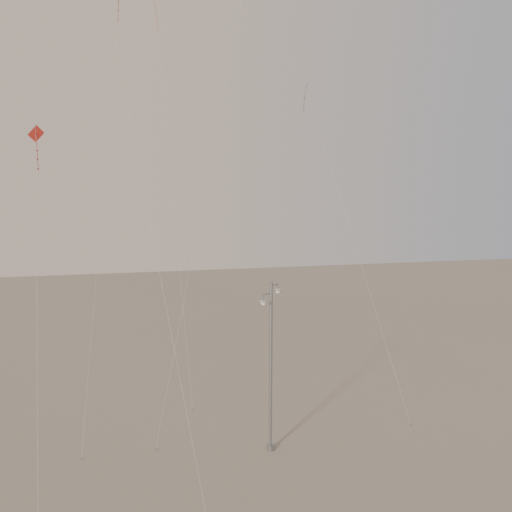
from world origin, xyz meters
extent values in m
plane|color=gray|center=(0.00, 0.00, 0.00)|extent=(160.00, 160.00, 0.00)
cylinder|color=gray|center=(2.90, 4.96, 0.15)|extent=(0.44, 0.44, 0.30)
cylinder|color=gray|center=(2.90, 4.96, 4.93)|extent=(0.20, 0.18, 9.86)
cylinder|color=gray|center=(2.93, 4.96, 9.91)|extent=(0.14, 0.14, 0.18)
cylinder|color=gray|center=(3.15, 5.07, 9.76)|extent=(0.48, 0.28, 0.07)
cylinder|color=gray|center=(3.38, 5.17, 9.61)|extent=(0.06, 0.06, 0.30)
ellipsoid|color=#B2B3AE|center=(3.38, 5.17, 9.46)|extent=(0.52, 0.52, 0.18)
cylinder|color=gray|center=(2.65, 4.83, 9.31)|extent=(0.57, 0.32, 0.07)
cylinder|color=gray|center=(2.38, 4.71, 9.11)|extent=(0.06, 0.06, 0.40)
ellipsoid|color=#B2B3AE|center=(2.38, 4.71, 8.91)|extent=(0.52, 0.52, 0.18)
cylinder|color=beige|center=(-4.08, 3.79, 14.79)|extent=(4.07, 13.13, 29.49)
cylinder|color=beige|center=(1.33, 14.15, 17.76)|extent=(9.85, 14.98, 35.43)
cylinder|color=gray|center=(-3.58, 6.67, 0.05)|extent=(0.06, 0.06, 0.10)
cube|color=maroon|center=(-9.02, 3.00, 17.70)|extent=(0.77, 0.24, 0.78)
cylinder|color=maroon|center=(-9.02, 3.15, 16.69)|extent=(0.03, 0.21, 1.33)
cylinder|color=beige|center=(-8.97, -0.62, 8.88)|extent=(0.11, 7.26, 17.66)
cube|color=#2F2927|center=(8.93, 16.17, 22.77)|extent=(0.35, 0.79, 0.75)
cylinder|color=#2F2927|center=(8.79, 16.15, 21.71)|extent=(0.23, 0.06, 1.43)
cylinder|color=beige|center=(10.79, 11.06, 11.41)|extent=(3.72, 10.24, 22.73)
cylinder|color=gray|center=(12.64, 5.95, 0.05)|extent=(0.06, 0.06, 0.10)
cube|color=#A9411C|center=(-1.71, 21.75, 29.47)|extent=(0.36, 0.87, 0.83)
cylinder|color=#A9411C|center=(-1.57, 21.77, 28.41)|extent=(0.22, 0.06, 1.36)
cylinder|color=beige|center=(-1.15, 16.93, 14.76)|extent=(1.14, 9.65, 29.43)
cylinder|color=gray|center=(-0.59, 12.11, 0.05)|extent=(0.06, 0.06, 0.10)
cylinder|color=maroon|center=(-4.73, 15.38, 27.29)|extent=(0.17, 0.27, 1.95)
cylinder|color=beige|center=(-6.19, 10.94, 14.37)|extent=(3.09, 8.64, 28.64)
cylinder|color=gray|center=(-7.73, 6.63, 0.05)|extent=(0.06, 0.06, 0.10)
camera|label=1|loc=(-6.13, -25.48, 15.16)|focal=40.00mm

